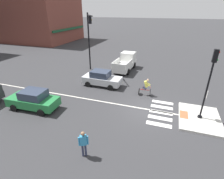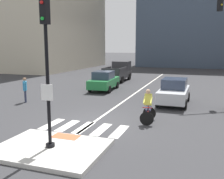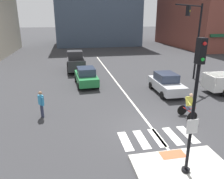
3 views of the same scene
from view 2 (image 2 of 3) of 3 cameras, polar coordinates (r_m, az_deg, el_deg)
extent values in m
plane|color=#333335|center=(12.82, -4.35, -7.16)|extent=(300.00, 300.00, 0.00)
cube|color=beige|center=(9.63, -13.54, -12.66)|extent=(3.85, 2.91, 0.15)
cube|color=#DB5B38|center=(10.49, -10.27, -10.23)|extent=(1.10, 0.60, 0.01)
cylinder|color=black|center=(9.59, -13.57, -11.91)|extent=(0.32, 0.32, 0.12)
cylinder|color=black|center=(9.04, -14.08, 0.74)|extent=(0.12, 0.12, 4.13)
cube|color=white|center=(9.01, -14.29, -0.63)|extent=(0.44, 0.03, 0.56)
cube|color=black|center=(9.02, -14.74, 16.53)|extent=(0.24, 0.28, 0.84)
sphere|color=red|center=(8.92, -15.41, 18.21)|extent=(0.12, 0.12, 0.12)
sphere|color=green|center=(8.86, -15.26, 15.01)|extent=(0.12, 0.12, 0.12)
cube|color=silver|center=(12.76, -13.22, -7.46)|extent=(0.44, 1.80, 0.01)
cube|color=silver|center=(12.34, -9.84, -7.93)|extent=(0.44, 1.80, 0.01)
cube|color=silver|center=(11.97, -6.24, -8.40)|extent=(0.44, 1.80, 0.01)
cube|color=silver|center=(11.64, -2.40, -8.86)|extent=(0.44, 1.80, 0.01)
cube|color=silver|center=(11.37, 1.64, -9.30)|extent=(0.44, 1.80, 0.01)
cube|color=silver|center=(22.11, 6.17, -0.13)|extent=(0.14, 28.00, 0.01)
cube|color=black|center=(19.26, 22.92, 16.94)|extent=(0.38, 0.39, 0.80)
sphere|color=gold|center=(19.12, 23.23, 16.98)|extent=(0.12, 0.12, 0.12)
cube|color=#3D4C60|center=(56.67, 17.00, 14.41)|extent=(18.07, 19.46, 17.95)
cube|color=beige|center=(48.02, -16.13, 13.43)|extent=(16.93, 21.84, 14.61)
cube|color=silver|center=(17.07, 13.60, -0.98)|extent=(1.78, 4.13, 0.70)
cube|color=#2D384C|center=(17.12, 13.74, 1.31)|extent=(1.52, 1.93, 0.64)
cylinder|color=black|center=(15.83, 16.01, -3.19)|extent=(0.19, 0.60, 0.60)
cylinder|color=black|center=(16.02, 10.06, -2.81)|extent=(0.19, 0.60, 0.60)
cylinder|color=black|center=(18.31, 16.61, -1.53)|extent=(0.19, 0.60, 0.60)
cylinder|color=black|center=(18.48, 11.45, -1.22)|extent=(0.19, 0.60, 0.60)
cube|color=#237A3D|center=(21.92, -1.77, 1.54)|extent=(1.94, 4.19, 0.70)
cube|color=#2D384C|center=(21.70, -1.90, 3.24)|extent=(1.59, 1.98, 0.64)
cylinder|color=black|center=(23.42, -2.79, 1.18)|extent=(0.22, 0.61, 0.60)
cylinder|color=black|center=(22.95, 1.16, 1.02)|extent=(0.22, 0.61, 0.60)
cylinder|color=black|center=(21.05, -4.97, 0.22)|extent=(0.22, 0.61, 0.60)
cylinder|color=black|center=(20.53, -0.61, 0.02)|extent=(0.22, 0.61, 0.60)
cube|color=#2D2D30|center=(27.70, 1.21, 3.26)|extent=(1.96, 5.12, 0.60)
cube|color=#2D2D30|center=(29.15, 2.14, 5.24)|extent=(1.82, 1.72, 1.10)
cube|color=#2D384C|center=(29.94, 2.59, 5.50)|extent=(1.62, 0.10, 0.60)
cube|color=#2D2D30|center=(26.96, -1.24, 4.37)|extent=(0.15, 2.81, 0.60)
cube|color=#2D2D30|center=(26.42, 2.41, 4.26)|extent=(0.15, 2.81, 0.60)
cube|color=#2D2D30|center=(25.28, -0.46, 4.03)|extent=(1.80, 0.12, 0.60)
cylinder|color=black|center=(29.51, 0.42, 3.05)|extent=(0.25, 0.76, 0.76)
cylinder|color=black|center=(29.00, 3.85, 2.92)|extent=(0.25, 0.76, 0.76)
cylinder|color=black|center=(26.70, -1.55, 2.38)|extent=(0.25, 0.76, 0.76)
cylinder|color=black|center=(26.14, 2.21, 2.22)|extent=(0.25, 0.76, 0.76)
cylinder|color=black|center=(12.22, 7.72, -6.46)|extent=(0.66, 0.08, 0.66)
cylinder|color=black|center=(13.22, 8.32, -5.24)|extent=(0.66, 0.08, 0.66)
cylinder|color=#B21E1E|center=(12.66, 8.05, -4.86)|extent=(0.11, 0.89, 0.05)
cylinder|color=#B21E1E|center=(12.79, 8.17, -3.89)|extent=(0.04, 0.04, 0.30)
cylinder|color=#B21E1E|center=(12.13, 7.80, -4.03)|extent=(0.44, 0.07, 0.04)
cylinder|color=#2D334C|center=(12.63, 8.44, -4.07)|extent=(0.15, 0.40, 0.33)
cylinder|color=#2D334C|center=(12.65, 7.72, -4.03)|extent=(0.15, 0.40, 0.33)
cube|color=#DBD64C|center=(12.45, 8.07, -2.23)|extent=(0.37, 0.40, 0.60)
sphere|color=tan|center=(12.26, 8.04, -0.46)|extent=(0.22, 0.22, 0.22)
cylinder|color=#DBD64C|center=(12.26, 8.71, -2.43)|extent=(0.11, 0.46, 0.31)
cylinder|color=#DBD64C|center=(12.29, 7.23, -2.36)|extent=(0.11, 0.46, 0.31)
cylinder|color=#2D334C|center=(17.97, -18.74, -1.48)|extent=(0.12, 0.12, 0.82)
cylinder|color=#2D334C|center=(18.13, -18.69, -1.39)|extent=(0.12, 0.12, 0.82)
cube|color=#338CBF|center=(17.94, -18.83, 0.79)|extent=(0.38, 0.42, 0.60)
cylinder|color=#338CBF|center=(17.72, -18.90, 0.52)|extent=(0.09, 0.09, 0.56)
cylinder|color=#338CBF|center=(18.17, -18.75, 0.74)|extent=(0.09, 0.09, 0.56)
sphere|color=#936B4C|center=(17.88, -18.91, 2.19)|extent=(0.22, 0.22, 0.22)
camera|label=1|loc=(20.42, -42.19, 18.09)|focal=27.69mm
camera|label=3|loc=(9.40, -66.18, 17.29)|focal=34.73mm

